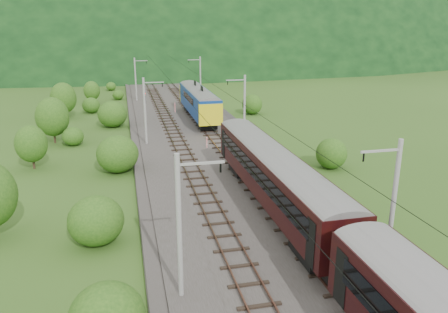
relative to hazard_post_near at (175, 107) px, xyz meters
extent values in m
plane|color=#2B4B17|center=(0.44, -50.80, -1.11)|extent=(600.00, 600.00, 0.00)
cube|color=#38332D|center=(0.44, -40.80, -0.96)|extent=(14.00, 220.00, 0.30)
cube|color=brown|center=(-2.68, -40.80, -0.61)|extent=(0.08, 220.00, 0.15)
cube|color=brown|center=(-1.25, -40.80, -0.61)|extent=(0.08, 220.00, 0.15)
cube|color=black|center=(-1.96, -40.80, -0.75)|extent=(2.40, 220.00, 0.12)
cube|color=brown|center=(2.12, -40.80, -0.61)|extent=(0.08, 220.00, 0.15)
cube|color=brown|center=(3.55, -40.80, -0.61)|extent=(0.08, 220.00, 0.15)
cube|color=black|center=(2.84, -40.80, -0.75)|extent=(2.40, 220.00, 0.12)
cylinder|color=gray|center=(-5.76, -50.80, 3.19)|extent=(0.28, 0.28, 8.00)
cube|color=gray|center=(-4.56, -50.80, 6.59)|extent=(2.40, 0.12, 0.12)
cylinder|color=black|center=(-3.56, -50.80, 6.29)|extent=(0.10, 0.10, 0.50)
cylinder|color=gray|center=(-5.76, -18.80, 3.19)|extent=(0.28, 0.28, 8.00)
cube|color=gray|center=(-4.56, -18.80, 6.59)|extent=(2.40, 0.12, 0.12)
cylinder|color=black|center=(-3.56, -18.80, 6.29)|extent=(0.10, 0.10, 0.50)
cylinder|color=gray|center=(-5.76, 13.20, 3.19)|extent=(0.28, 0.28, 8.00)
cube|color=gray|center=(-4.56, 13.20, 6.59)|extent=(2.40, 0.12, 0.12)
cylinder|color=black|center=(-3.56, 13.20, 6.29)|extent=(0.10, 0.10, 0.50)
cylinder|color=gray|center=(-5.76, 45.20, 3.19)|extent=(0.28, 0.28, 8.00)
cube|color=gray|center=(-4.56, 45.20, 6.59)|extent=(2.40, 0.12, 0.12)
cylinder|color=black|center=(-3.56, 45.20, 6.29)|extent=(0.10, 0.10, 0.50)
cylinder|color=gray|center=(-5.76, 77.20, 3.19)|extent=(0.28, 0.28, 8.00)
cube|color=gray|center=(-4.56, 77.20, 6.59)|extent=(2.40, 0.12, 0.12)
cylinder|color=black|center=(-3.56, 77.20, 6.29)|extent=(0.10, 0.10, 0.50)
cylinder|color=gray|center=(6.64, -50.80, 3.19)|extent=(0.28, 0.28, 8.00)
cube|color=gray|center=(5.44, -50.80, 6.59)|extent=(2.40, 0.12, 0.12)
cylinder|color=black|center=(4.44, -50.80, 6.29)|extent=(0.10, 0.10, 0.50)
cylinder|color=gray|center=(6.64, -18.80, 3.19)|extent=(0.28, 0.28, 8.00)
cube|color=gray|center=(5.44, -18.80, 6.59)|extent=(2.40, 0.12, 0.12)
cylinder|color=black|center=(4.44, -18.80, 6.29)|extent=(0.10, 0.10, 0.50)
cylinder|color=gray|center=(6.64, 13.20, 3.19)|extent=(0.28, 0.28, 8.00)
cube|color=gray|center=(5.44, 13.20, 6.59)|extent=(2.40, 0.12, 0.12)
cylinder|color=black|center=(4.44, 13.20, 6.29)|extent=(0.10, 0.10, 0.50)
cylinder|color=gray|center=(6.64, 45.20, 3.19)|extent=(0.28, 0.28, 8.00)
cube|color=gray|center=(5.44, 45.20, 6.59)|extent=(2.40, 0.12, 0.12)
cylinder|color=black|center=(4.44, 45.20, 6.29)|extent=(0.10, 0.10, 0.50)
cylinder|color=gray|center=(6.64, 77.20, 3.19)|extent=(0.28, 0.28, 8.00)
cube|color=gray|center=(5.44, 77.20, 6.59)|extent=(2.40, 0.12, 0.12)
cylinder|color=black|center=(4.44, 77.20, 6.29)|extent=(0.10, 0.10, 0.50)
cylinder|color=black|center=(-1.96, -40.80, 5.99)|extent=(0.03, 198.00, 0.03)
cylinder|color=black|center=(2.84, -40.80, 5.99)|extent=(0.03, 198.00, 0.03)
ellipsoid|color=black|center=(0.44, 209.20, -1.11)|extent=(504.00, 360.00, 244.00)
cube|color=black|center=(2.84, -40.93, 2.04)|extent=(3.11, 23.60, 3.22)
cylinder|color=gray|center=(2.84, -40.93, 3.49)|extent=(3.11, 23.49, 3.11)
cube|color=black|center=(1.26, -40.93, 2.42)|extent=(0.05, 20.77, 1.23)
cube|color=black|center=(4.41, -40.93, 2.42)|extent=(0.05, 20.77, 1.23)
cube|color=black|center=(2.84, -49.19, -0.05)|extent=(2.36, 3.43, 0.97)
cube|color=black|center=(2.84, -32.66, -0.05)|extent=(2.36, 3.43, 0.97)
cube|color=navy|center=(2.84, -6.57, 2.04)|extent=(3.11, 19.31, 3.22)
cylinder|color=gray|center=(2.84, -6.57, 3.49)|extent=(3.11, 19.22, 3.11)
cube|color=black|center=(1.26, -6.57, 2.42)|extent=(0.05, 16.99, 1.23)
cube|color=black|center=(4.41, -6.57, 2.42)|extent=(0.05, 16.99, 1.23)
cube|color=black|center=(2.84, -13.33, -0.05)|extent=(2.36, 3.43, 0.97)
cube|color=black|center=(2.84, 0.19, -0.05)|extent=(2.36, 3.43, 0.97)
cube|color=yellow|center=(2.84, 2.89, 1.82)|extent=(3.17, 0.50, 2.90)
cube|color=yellow|center=(2.84, -16.02, 1.82)|extent=(3.17, 0.50, 2.90)
cube|color=black|center=(2.84, -3.57, 4.24)|extent=(0.08, 1.60, 0.97)
cylinder|color=red|center=(0.00, 0.00, 0.00)|extent=(0.17, 0.17, 1.61)
cylinder|color=red|center=(1.07, -22.40, -0.16)|extent=(0.14, 0.14, 1.29)
cylinder|color=black|center=(-4.31, 9.66, 0.06)|extent=(0.12, 0.12, 1.73)
sphere|color=red|center=(-4.31, 9.66, 0.97)|extent=(0.21, 0.21, 0.21)
ellipsoid|color=#224D14|center=(-10.48, -43.21, 0.58)|extent=(3.74, 3.74, 3.37)
ellipsoid|color=#224D14|center=(-9.11, -28.14, 0.77)|extent=(4.17, 4.17, 3.75)
ellipsoid|color=#224D14|center=(-14.52, -16.65, 0.04)|extent=(2.56, 2.56, 2.30)
ellipsoid|color=#224D14|center=(-9.91, -7.48, 0.78)|extent=(4.18, 4.18, 3.77)
ellipsoid|color=#224D14|center=(-13.56, 3.99, 0.19)|extent=(2.89, 2.89, 2.60)
ellipsoid|color=#224D14|center=(-9.22, 16.49, -0.13)|extent=(2.18, 2.18, 1.96)
ellipsoid|color=#224D14|center=(-10.79, 29.46, -0.16)|extent=(2.11, 2.11, 1.90)
ellipsoid|color=#224D14|center=(-12.42, 41.30, -0.08)|extent=(2.29, 2.29, 2.06)
cylinder|color=black|center=(-17.64, -25.11, 0.14)|extent=(0.24, 0.24, 2.49)
ellipsoid|color=#224D14|center=(-17.64, -25.11, 1.56)|extent=(3.20, 3.20, 3.84)
cylinder|color=black|center=(-16.90, -14.97, 0.46)|extent=(0.24, 0.24, 3.13)
ellipsoid|color=#224D14|center=(-16.90, -14.97, 2.25)|extent=(4.03, 4.03, 4.84)
cylinder|color=black|center=(-17.33, 0.18, 0.43)|extent=(0.24, 0.24, 3.08)
ellipsoid|color=#224D14|center=(-17.33, 0.18, 2.19)|extent=(3.96, 3.96, 4.75)
cylinder|color=black|center=(-13.87, 13.00, 0.04)|extent=(0.24, 0.24, 2.29)
ellipsoid|color=#224D14|center=(-13.87, 13.00, 1.34)|extent=(2.94, 2.94, 3.53)
ellipsoid|color=#224D14|center=(12.29, -31.92, 0.33)|extent=(3.19, 3.19, 2.87)
ellipsoid|color=#224D14|center=(12.35, -3.09, 0.38)|extent=(3.30, 3.30, 2.97)
camera|label=1|loc=(-8.09, -71.25, 13.29)|focal=35.00mm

